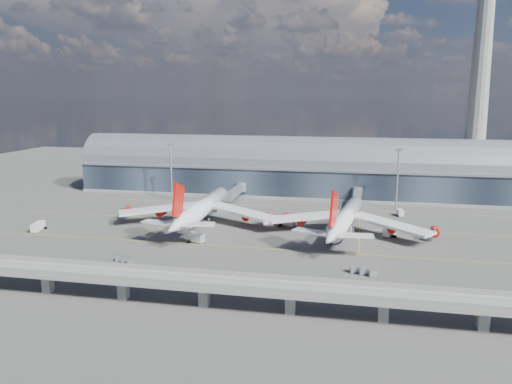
% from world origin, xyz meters
% --- Properties ---
extents(ground, '(500.00, 500.00, 0.00)m').
position_xyz_m(ground, '(0.00, 0.00, 0.00)').
color(ground, '#474744').
rests_on(ground, ground).
extents(taxi_lines, '(200.00, 80.12, 0.01)m').
position_xyz_m(taxi_lines, '(0.00, 22.11, 0.01)').
color(taxi_lines, gold).
rests_on(taxi_lines, ground).
extents(terminal, '(200.00, 30.00, 28.00)m').
position_xyz_m(terminal, '(0.00, 77.99, 11.34)').
color(terminal, '#1D2531').
rests_on(terminal, ground).
extents(control_tower, '(19.00, 19.00, 103.00)m').
position_xyz_m(control_tower, '(85.00, 83.00, 51.64)').
color(control_tower, gray).
rests_on(control_tower, ground).
extents(guideway, '(220.00, 8.50, 7.20)m').
position_xyz_m(guideway, '(-0.00, -55.00, 5.29)').
color(guideway, gray).
rests_on(guideway, ground).
extents(floodlight_mast_left, '(3.00, 0.70, 25.70)m').
position_xyz_m(floodlight_mast_left, '(-50.00, 55.00, 13.63)').
color(floodlight_mast_left, gray).
rests_on(floodlight_mast_left, ground).
extents(floodlight_mast_right, '(3.00, 0.70, 25.70)m').
position_xyz_m(floodlight_mast_right, '(50.00, 55.00, 13.63)').
color(floodlight_mast_right, gray).
rests_on(floodlight_mast_right, ground).
extents(airliner_left, '(65.15, 68.40, 20.89)m').
position_xyz_m(airliner_left, '(-22.66, 14.49, 5.97)').
color(airliner_left, white).
rests_on(airliner_left, ground).
extents(airliner_right, '(61.62, 64.45, 20.45)m').
position_xyz_m(airliner_right, '(30.04, 11.63, 5.30)').
color(airliner_right, white).
rests_on(airliner_right, ground).
extents(jet_bridge_left, '(4.40, 28.00, 7.25)m').
position_xyz_m(jet_bridge_left, '(-19.20, 53.12, 5.18)').
color(jet_bridge_left, gray).
rests_on(jet_bridge_left, ground).
extents(jet_bridge_right, '(4.40, 32.00, 7.25)m').
position_xyz_m(jet_bridge_right, '(33.76, 51.18, 5.18)').
color(jet_bridge_right, gray).
rests_on(jet_bridge_right, ground).
extents(service_truck_0, '(3.71, 7.59, 3.01)m').
position_xyz_m(service_truck_0, '(-76.99, -5.93, 1.56)').
color(service_truck_0, silver).
rests_on(service_truck_0, ground).
extents(service_truck_1, '(5.99, 4.03, 3.18)m').
position_xyz_m(service_truck_1, '(-17.60, -8.01, 1.61)').
color(service_truck_1, silver).
rests_on(service_truck_1, ground).
extents(service_truck_2, '(7.74, 2.97, 2.74)m').
position_xyz_m(service_truck_2, '(28.53, 12.11, 1.42)').
color(service_truck_2, silver).
rests_on(service_truck_2, ground).
extents(service_truck_3, '(4.97, 6.53, 2.97)m').
position_xyz_m(service_truck_3, '(45.11, 12.65, 1.52)').
color(service_truck_3, silver).
rests_on(service_truck_3, ground).
extents(service_truck_4, '(2.90, 4.80, 2.60)m').
position_xyz_m(service_truck_4, '(50.80, 42.60, 1.31)').
color(service_truck_4, silver).
rests_on(service_truck_4, ground).
extents(service_truck_5, '(7.16, 5.00, 3.23)m').
position_xyz_m(service_truck_5, '(8.59, 18.41, 1.65)').
color(service_truck_5, silver).
rests_on(service_truck_5, ground).
extents(cargo_train_0, '(6.84, 3.34, 1.50)m').
position_xyz_m(cargo_train_0, '(-31.50, -30.96, 0.78)').
color(cargo_train_0, gray).
rests_on(cargo_train_0, ground).
extents(cargo_train_1, '(7.87, 4.35, 1.75)m').
position_xyz_m(cargo_train_1, '(35.96, -27.24, 0.91)').
color(cargo_train_1, gray).
rests_on(cargo_train_1, ground).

